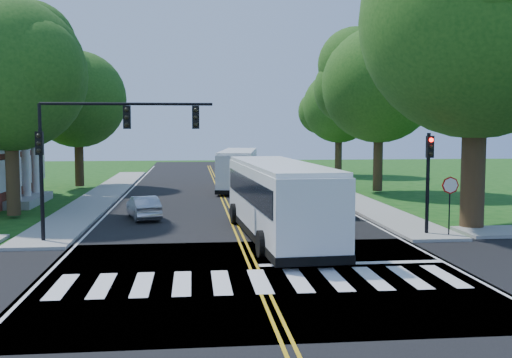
{
  "coord_description": "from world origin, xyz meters",
  "views": [
    {
      "loc": [
        -2.05,
        -18.65,
        4.76
      ],
      "look_at": [
        0.88,
        8.87,
        2.4
      ],
      "focal_mm": 42.0,
      "sensor_mm": 36.0,
      "label": 1
    }
  ],
  "objects": [
    {
      "name": "hatchback",
      "position": [
        -4.62,
        12.85,
        0.62
      ],
      "size": [
        2.17,
        3.89,
        1.22
      ],
      "primitive_type": "imported",
      "rotation": [
        0.0,
        0.0,
        3.39
      ],
      "color": "#A9ABB0",
      "rests_on": "road"
    },
    {
      "name": "edge_line_e",
      "position": [
        6.8,
        22.0,
        0.01
      ],
      "size": [
        0.12,
        70.0,
        0.01
      ],
      "primitive_type": "cube",
      "color": "silver",
      "rests_on": "road"
    },
    {
      "name": "suv",
      "position": [
        5.65,
        14.99,
        0.64
      ],
      "size": [
        3.63,
        5.0,
        1.26
      ],
      "primitive_type": "imported",
      "rotation": [
        0.0,
        0.0,
        2.76
      ],
      "color": "silver",
      "rests_on": "road"
    },
    {
      "name": "tree_west_far",
      "position": [
        -11.0,
        30.0,
        7.0
      ],
      "size": [
        7.6,
        7.6,
        10.67
      ],
      "color": "#382216",
      "rests_on": "ground"
    },
    {
      "name": "center_line",
      "position": [
        0.0,
        22.0,
        0.01
      ],
      "size": [
        0.36,
        70.0,
        0.01
      ],
      "primitive_type": "cube",
      "color": "gold",
      "rests_on": "road"
    },
    {
      "name": "bus_follow",
      "position": [
        1.53,
        28.01,
        1.61
      ],
      "size": [
        4.13,
        11.92,
        3.02
      ],
      "rotation": [
        0.0,
        0.0,
        3.0
      ],
      "color": "silver",
      "rests_on": "road"
    },
    {
      "name": "road",
      "position": [
        0.0,
        18.0,
        0.01
      ],
      "size": [
        14.0,
        96.0,
        0.01
      ],
      "primitive_type": "cube",
      "color": "black",
      "rests_on": "ground"
    },
    {
      "name": "stop_sign",
      "position": [
        9.0,
        5.98,
        2.03
      ],
      "size": [
        0.76,
        0.08,
        2.53
      ],
      "color": "black",
      "rests_on": "ground"
    },
    {
      "name": "tree_ne_big",
      "position": [
        11.0,
        8.0,
        9.62
      ],
      "size": [
        10.8,
        10.8,
        14.91
      ],
      "color": "#382216",
      "rests_on": "ground"
    },
    {
      "name": "tree_east_far",
      "position": [
        12.5,
        40.0,
        6.86
      ],
      "size": [
        7.2,
        7.2,
        10.34
      ],
      "color": "#382216",
      "rests_on": "ground"
    },
    {
      "name": "crosswalk",
      "position": [
        0.0,
        -0.5,
        0.02
      ],
      "size": [
        12.6,
        3.0,
        0.01
      ],
      "primitive_type": "cube",
      "color": "silver",
      "rests_on": "road"
    },
    {
      "name": "tree_east_mid",
      "position": [
        11.5,
        24.0,
        7.86
      ],
      "size": [
        8.4,
        8.4,
        11.93
      ],
      "color": "#382216",
      "rests_on": "ground"
    },
    {
      "name": "signal_nw",
      "position": [
        -5.86,
        6.43,
        4.38
      ],
      "size": [
        7.15,
        0.46,
        5.66
      ],
      "color": "black",
      "rests_on": "ground"
    },
    {
      "name": "signal_ne",
      "position": [
        8.2,
        6.44,
        2.96
      ],
      "size": [
        0.3,
        0.46,
        4.4
      ],
      "color": "black",
      "rests_on": "ground"
    },
    {
      "name": "cross_road",
      "position": [
        0.0,
        0.0,
        0.01
      ],
      "size": [
        60.0,
        12.0,
        0.01
      ],
      "primitive_type": "cube",
      "color": "black",
      "rests_on": "ground"
    },
    {
      "name": "sidewalk_nw",
      "position": [
        -8.3,
        25.0,
        0.07
      ],
      "size": [
        2.6,
        40.0,
        0.15
      ],
      "primitive_type": "cube",
      "color": "gray",
      "rests_on": "ground"
    },
    {
      "name": "stop_bar",
      "position": [
        3.5,
        1.6,
        0.02
      ],
      "size": [
        6.6,
        0.4,
        0.01
      ],
      "primitive_type": "cube",
      "color": "silver",
      "rests_on": "road"
    },
    {
      "name": "edge_line_w",
      "position": [
        -6.8,
        22.0,
        0.01
      ],
      "size": [
        0.12,
        70.0,
        0.01
      ],
      "primitive_type": "cube",
      "color": "silver",
      "rests_on": "road"
    },
    {
      "name": "sidewalk_ne",
      "position": [
        8.3,
        25.0,
        0.07
      ],
      "size": [
        2.6,
        40.0,
        0.15
      ],
      "primitive_type": "cube",
      "color": "gray",
      "rests_on": "ground"
    },
    {
      "name": "tree_west_near",
      "position": [
        -11.5,
        14.0,
        7.53
      ],
      "size": [
        8.0,
        8.0,
        11.4
      ],
      "color": "#382216",
      "rests_on": "ground"
    },
    {
      "name": "dark_sedan",
      "position": [
        5.53,
        13.53,
        0.64
      ],
      "size": [
        1.9,
        4.39,
        1.26
      ],
      "primitive_type": "imported",
      "rotation": [
        0.0,
        0.0,
        3.11
      ],
      "color": "black",
      "rests_on": "road"
    },
    {
      "name": "bus_lead",
      "position": [
        1.61,
        6.78,
        1.73
      ],
      "size": [
        3.6,
        12.75,
        3.26
      ],
      "rotation": [
        0.0,
        0.0,
        3.2
      ],
      "color": "silver",
      "rests_on": "road"
    },
    {
      "name": "ground",
      "position": [
        0.0,
        0.0,
        0.0
      ],
      "size": [
        140.0,
        140.0,
        0.0
      ],
      "primitive_type": "plane",
      "color": "#104210",
      "rests_on": "ground"
    }
  ]
}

